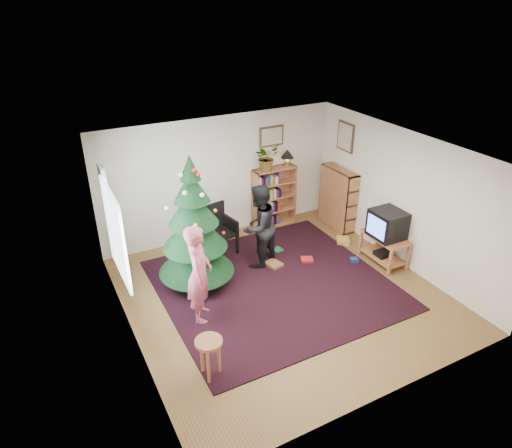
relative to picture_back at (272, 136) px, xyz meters
name	(u,v)px	position (x,y,z in m)	size (l,w,h in m)	color
floor	(282,294)	(-1.15, -2.48, -1.95)	(5.00, 5.00, 0.00)	brown
ceiling	(287,153)	(-1.15, -2.48, 0.55)	(5.00, 5.00, 0.00)	white
wall_back	(221,178)	(-1.15, 0.02, -0.70)	(5.00, 0.02, 2.50)	silver
wall_front	(395,320)	(-1.15, -4.97, -0.70)	(5.00, 0.02, 2.50)	silver
wall_left	(126,269)	(-3.65, -2.48, -0.70)	(0.02, 5.00, 2.50)	silver
wall_right	(403,199)	(1.35, -2.48, -0.70)	(0.02, 5.00, 2.50)	silver
rug	(273,284)	(-1.15, -2.17, -1.94)	(3.80, 3.60, 0.02)	black
window_pane	(116,234)	(-3.62, -1.88, -0.45)	(0.04, 1.20, 1.40)	silver
curtain	(108,214)	(-3.58, -1.18, -0.45)	(0.06, 0.35, 1.60)	silver
picture_back	(272,136)	(0.00, 0.00, 0.00)	(0.55, 0.03, 0.42)	#4C3319
picture_right	(346,137)	(1.33, -0.73, 0.00)	(0.03, 0.50, 0.60)	#4C3319
christmas_tree	(194,234)	(-2.31, -1.49, -0.96)	(1.31, 1.31, 2.37)	#3F2816
bookshelf_back	(274,196)	(0.01, -0.14, -1.29)	(0.95, 0.30, 1.30)	#A9633C
bookshelf_right	(338,197)	(1.19, -0.83, -1.29)	(0.30, 0.95, 1.30)	#A9633C
tv_stand	(384,247)	(1.07, -2.47, -1.63)	(0.49, 0.88, 0.55)	#A9633C
crt_tv	(387,224)	(1.07, -2.47, -1.15)	(0.54, 0.58, 0.51)	black
armchair	(218,227)	(-1.53, -0.64, -1.43)	(0.62, 0.62, 0.97)	black
stool	(209,349)	(-2.95, -3.63, -1.48)	(0.37, 0.37, 0.61)	#A9633C
person_standing	(199,274)	(-2.59, -2.41, -1.14)	(0.59, 0.39, 1.62)	#B4485D
person_by_chair	(259,227)	(-1.06, -1.45, -1.15)	(0.77, 0.60, 1.59)	black
potted_plant	(266,157)	(-0.19, -0.14, -0.38)	(0.49, 0.43, 0.55)	gray
table_lamp	(287,155)	(0.31, -0.14, -0.41)	(0.27, 0.27, 0.36)	#A57F33
floor_clutter	(311,255)	(-0.03, -1.69, -1.91)	(1.90, 1.23, 0.08)	#A51E19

